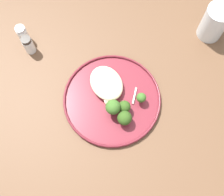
# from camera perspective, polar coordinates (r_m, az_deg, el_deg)

# --- Properties ---
(ground) EXTENTS (6.00, 6.00, 0.00)m
(ground) POSITION_cam_1_polar(r_m,az_deg,el_deg) (1.57, -0.35, -10.02)
(ground) COLOR #665B51
(wooden_dining_table) EXTENTS (1.40, 1.00, 0.74)m
(wooden_dining_table) POSITION_cam_1_polar(r_m,az_deg,el_deg) (0.93, -0.58, -3.09)
(wooden_dining_table) COLOR brown
(wooden_dining_table) RESTS_ON ground
(dinner_plate) EXTENTS (0.29, 0.29, 0.02)m
(dinner_plate) POSITION_cam_1_polar(r_m,az_deg,el_deg) (0.85, 0.00, -0.26)
(dinner_plate) COLOR maroon
(dinner_plate) RESTS_ON wooden_dining_table
(noodle_bed) EXTENTS (0.12, 0.09, 0.04)m
(noodle_bed) POSITION_cam_1_polar(r_m,az_deg,el_deg) (0.85, -1.12, 2.97)
(noodle_bed) COLOR beige
(noodle_bed) RESTS_ON dinner_plate
(seared_scallop_half_hidden) EXTENTS (0.03, 0.03, 0.01)m
(seared_scallop_half_hidden) POSITION_cam_1_polar(r_m,az_deg,el_deg) (0.84, -0.46, -0.49)
(seared_scallop_half_hidden) COLOR beige
(seared_scallop_half_hidden) RESTS_ON dinner_plate
(seared_scallop_left_edge) EXTENTS (0.02, 0.02, 0.01)m
(seared_scallop_left_edge) POSITION_cam_1_polar(r_m,az_deg,el_deg) (0.86, -0.95, 3.12)
(seared_scallop_left_edge) COLOR beige
(seared_scallop_left_edge) RESTS_ON dinner_plate
(seared_scallop_center_golden) EXTENTS (0.02, 0.02, 0.02)m
(seared_scallop_center_golden) POSITION_cam_1_polar(r_m,az_deg,el_deg) (0.86, 0.94, 3.50)
(seared_scallop_center_golden) COLOR #DBB77A
(seared_scallop_center_golden) RESTS_ON dinner_plate
(seared_scallop_large_seared) EXTENTS (0.02, 0.02, 0.02)m
(seared_scallop_large_seared) POSITION_cam_1_polar(r_m,az_deg,el_deg) (0.85, -2.80, 1.47)
(seared_scallop_large_seared) COLOR #E5C689
(seared_scallop_large_seared) RESTS_ON dinner_plate
(seared_scallop_tiny_bay) EXTENTS (0.04, 0.04, 0.01)m
(seared_scallop_tiny_bay) POSITION_cam_1_polar(r_m,az_deg,el_deg) (0.84, 0.08, 0.84)
(seared_scallop_tiny_bay) COLOR beige
(seared_scallop_tiny_bay) RESTS_ON dinner_plate
(broccoli_floret_split_head) EXTENTS (0.04, 0.04, 0.05)m
(broccoli_floret_split_head) POSITION_cam_1_polar(r_m,az_deg,el_deg) (0.80, 2.51, -4.03)
(broccoli_floret_split_head) COLOR #7A994C
(broccoli_floret_split_head) RESTS_ON dinner_plate
(broccoli_floret_tall_stalk) EXTENTS (0.04, 0.04, 0.05)m
(broccoli_floret_tall_stalk) POSITION_cam_1_polar(r_m,az_deg,el_deg) (0.81, 2.48, -1.76)
(broccoli_floret_tall_stalk) COLOR #7A994C
(broccoli_floret_tall_stalk) RESTS_ON dinner_plate
(broccoli_floret_front_edge) EXTENTS (0.03, 0.03, 0.04)m
(broccoli_floret_front_edge) POSITION_cam_1_polar(r_m,az_deg,el_deg) (0.82, 5.84, 0.04)
(broccoli_floret_front_edge) COLOR #89A356
(broccoli_floret_front_edge) RESTS_ON dinner_plate
(broccoli_floret_near_rim) EXTENTS (0.04, 0.04, 0.06)m
(broccoli_floret_near_rim) POSITION_cam_1_polar(r_m,az_deg,el_deg) (0.80, 0.29, -1.80)
(broccoli_floret_near_rim) COLOR #7A994C
(broccoli_floret_near_rim) RESTS_ON dinner_plate
(onion_sliver_long_sliver) EXTENTS (0.04, 0.04, 0.00)m
(onion_sliver_long_sliver) POSITION_cam_1_polar(r_m,az_deg,el_deg) (0.84, 1.17, -1.96)
(onion_sliver_long_sliver) COLOR silver
(onion_sliver_long_sliver) RESTS_ON dinner_plate
(onion_sliver_pale_crescent) EXTENTS (0.04, 0.04, 0.00)m
(onion_sliver_pale_crescent) POSITION_cam_1_polar(r_m,az_deg,el_deg) (0.85, 4.51, 0.48)
(onion_sliver_pale_crescent) COLOR silver
(onion_sliver_pale_crescent) RESTS_ON dinner_plate
(water_glass) EXTENTS (0.08, 0.08, 0.12)m
(water_glass) POSITION_cam_1_polar(r_m,az_deg,el_deg) (0.97, 19.59, 13.76)
(water_glass) COLOR silver
(water_glass) RESTS_ON wooden_dining_table
(salt_shaker) EXTENTS (0.03, 0.03, 0.07)m
(salt_shaker) POSITION_cam_1_polar(r_m,az_deg,el_deg) (0.96, -17.35, 12.04)
(salt_shaker) COLOR white
(salt_shaker) RESTS_ON wooden_dining_table
(pepper_shaker) EXTENTS (0.03, 0.03, 0.07)m
(pepper_shaker) POSITION_cam_1_polar(r_m,az_deg,el_deg) (0.94, -16.31, 10.13)
(pepper_shaker) COLOR white
(pepper_shaker) RESTS_ON wooden_dining_table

